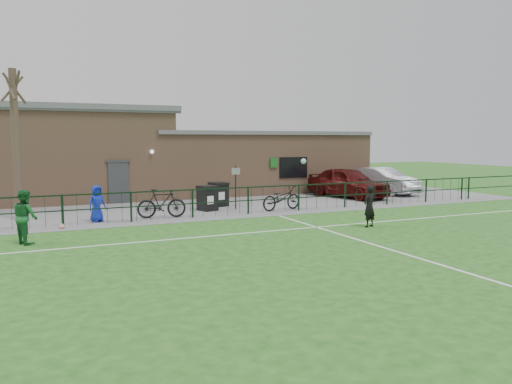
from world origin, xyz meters
name	(u,v)px	position (x,y,z in m)	size (l,w,h in m)	color
ground	(330,255)	(0.00, 0.00, 0.00)	(90.00, 90.00, 0.00)	#215819
paving_strip	(189,201)	(0.00, 13.50, 0.01)	(34.00, 13.00, 0.02)	slate
pitch_line_touch	(228,216)	(0.00, 7.80, 0.00)	(28.00, 0.10, 0.01)	white
pitch_line_mid	(268,231)	(0.00, 4.00, 0.00)	(28.00, 0.10, 0.01)	white
pitch_line_perp	(387,249)	(2.00, 0.00, 0.00)	(0.10, 16.00, 0.01)	white
perimeter_fence	(227,202)	(0.00, 8.00, 0.60)	(28.00, 0.10, 1.20)	black
bare_tree	(16,145)	(-8.00, 10.50, 3.00)	(0.30, 0.30, 6.00)	#443429
wheelie_bin_left	(207,199)	(-0.27, 9.70, 0.54)	(0.69, 0.78, 1.04)	black
wheelie_bin_right	(219,195)	(0.72, 10.94, 0.55)	(0.70, 0.79, 1.06)	black
sign_post	(236,188)	(1.04, 9.54, 1.02)	(0.06, 0.06, 2.00)	black
car_maroon	(348,182)	(8.51, 11.36, 0.86)	(1.98, 4.92, 1.68)	#450D0C
car_silver	(382,181)	(11.52, 12.14, 0.80)	(1.64, 4.71, 1.55)	#A7A9AE
bicycle_d	(162,203)	(-2.68, 8.44, 0.62)	(0.56, 1.98, 1.19)	black
bicycle_e	(281,198)	(2.82, 8.40, 0.57)	(0.73, 2.09, 1.10)	black
spectator_child	(97,204)	(-5.22, 8.53, 0.74)	(0.70, 0.46, 1.44)	#1227AF
goalkeeper_kick	(367,205)	(3.76, 3.34, 0.83)	(1.57, 3.28, 2.45)	black
outfield_player	(25,217)	(-7.74, 5.25, 0.85)	(0.82, 0.64, 1.70)	#1B602C
ball_ground	(62,226)	(-6.59, 7.48, 0.10)	(0.20, 0.20, 0.20)	white
clubhouse	(158,157)	(-0.88, 16.50, 2.22)	(24.25, 5.40, 4.96)	#A67B5C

